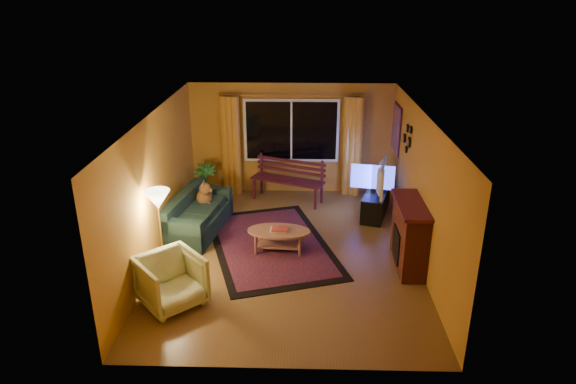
{
  "coord_description": "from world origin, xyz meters",
  "views": [
    {
      "loc": [
        0.24,
        -8.11,
        4.43
      ],
      "look_at": [
        0.0,
        0.3,
        1.05
      ],
      "focal_mm": 32.0,
      "sensor_mm": 36.0,
      "label": 1
    }
  ],
  "objects_px": {
    "sofa": "(198,213)",
    "coffee_table": "(279,240)",
    "tv_console": "(376,203)",
    "armchair": "(171,279)",
    "floor_lamp": "(161,234)",
    "bench": "(288,191)"
  },
  "relations": [
    {
      "from": "armchair",
      "to": "coffee_table",
      "type": "bearing_deg",
      "value": 6.99
    },
    {
      "from": "bench",
      "to": "tv_console",
      "type": "distance_m",
      "value": 1.97
    },
    {
      "from": "floor_lamp",
      "to": "coffee_table",
      "type": "xyz_separation_m",
      "value": [
        1.84,
        0.89,
        -0.54
      ]
    },
    {
      "from": "floor_lamp",
      "to": "coffee_table",
      "type": "bearing_deg",
      "value": 25.72
    },
    {
      "from": "tv_console",
      "to": "armchair",
      "type": "bearing_deg",
      "value": -119.01
    },
    {
      "from": "bench",
      "to": "tv_console",
      "type": "bearing_deg",
      "value": 1.79
    },
    {
      "from": "bench",
      "to": "sofa",
      "type": "xyz_separation_m",
      "value": [
        -1.67,
        -1.56,
        0.13
      ]
    },
    {
      "from": "armchair",
      "to": "coffee_table",
      "type": "height_order",
      "value": "armchair"
    },
    {
      "from": "bench",
      "to": "armchair",
      "type": "bearing_deg",
      "value": -89.86
    },
    {
      "from": "armchair",
      "to": "tv_console",
      "type": "bearing_deg",
      "value": 2.65
    },
    {
      "from": "bench",
      "to": "armchair",
      "type": "distance_m",
      "value": 4.34
    },
    {
      "from": "armchair",
      "to": "tv_console",
      "type": "relative_size",
      "value": 0.7
    },
    {
      "from": "bench",
      "to": "floor_lamp",
      "type": "relative_size",
      "value": 1.08
    },
    {
      "from": "floor_lamp",
      "to": "tv_console",
      "type": "height_order",
      "value": "floor_lamp"
    },
    {
      "from": "coffee_table",
      "to": "tv_console",
      "type": "relative_size",
      "value": 0.91
    },
    {
      "from": "sofa",
      "to": "coffee_table",
      "type": "relative_size",
      "value": 1.65
    },
    {
      "from": "sofa",
      "to": "tv_console",
      "type": "height_order",
      "value": "sofa"
    },
    {
      "from": "sofa",
      "to": "floor_lamp",
      "type": "distance_m",
      "value": 1.7
    },
    {
      "from": "tv_console",
      "to": "coffee_table",
      "type": "bearing_deg",
      "value": -122.91
    },
    {
      "from": "sofa",
      "to": "coffee_table",
      "type": "xyz_separation_m",
      "value": [
        1.59,
        -0.75,
        -0.17
      ]
    },
    {
      "from": "coffee_table",
      "to": "sofa",
      "type": "bearing_deg",
      "value": 154.57
    },
    {
      "from": "armchair",
      "to": "sofa",
      "type": "bearing_deg",
      "value": 50.18
    }
  ]
}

